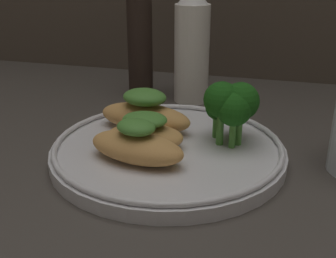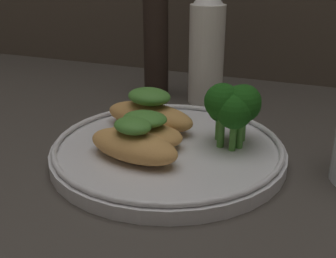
% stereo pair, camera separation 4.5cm
% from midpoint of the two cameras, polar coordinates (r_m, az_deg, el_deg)
% --- Properties ---
extents(ground_plane, '(1.80, 1.80, 0.01)m').
position_cam_midpoint_polar(ground_plane, '(0.46, 2.77, -4.53)').
color(ground_plane, '#3D3833').
extents(plate, '(0.25, 0.25, 0.02)m').
position_cam_midpoint_polar(plate, '(0.45, 2.80, -2.86)').
color(plate, silver).
rests_on(plate, ground_plane).
extents(grilled_meat_front, '(0.11, 0.07, 0.04)m').
position_cam_midpoint_polar(grilled_meat_front, '(0.42, -1.69, -2.06)').
color(grilled_meat_front, tan).
rests_on(grilled_meat_front, plate).
extents(grilled_meat_middle, '(0.09, 0.06, 0.04)m').
position_cam_midpoint_polar(grilled_meat_middle, '(0.45, -0.28, -0.46)').
color(grilled_meat_middle, tan).
rests_on(grilled_meat_middle, plate).
extents(grilled_meat_back, '(0.12, 0.06, 0.05)m').
position_cam_midpoint_polar(grilled_meat_back, '(0.49, 0.07, 2.19)').
color(grilled_meat_back, tan).
rests_on(grilled_meat_back, plate).
extents(broccoli_bunch, '(0.06, 0.07, 0.07)m').
position_cam_midpoint_polar(broccoli_bunch, '(0.45, 11.81, 3.04)').
color(broccoli_bunch, '#4C8E38').
rests_on(broccoli_bunch, plate).
extents(sauce_bottle, '(0.05, 0.05, 0.17)m').
position_cam_midpoint_polar(sauce_bottle, '(0.62, 7.36, 10.97)').
color(sauce_bottle, white).
rests_on(sauce_bottle, ground_plane).
extents(pepper_grinder, '(0.04, 0.04, 0.17)m').
position_cam_midpoint_polar(pepper_grinder, '(0.64, 0.37, 11.26)').
color(pepper_grinder, black).
rests_on(pepper_grinder, ground_plane).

